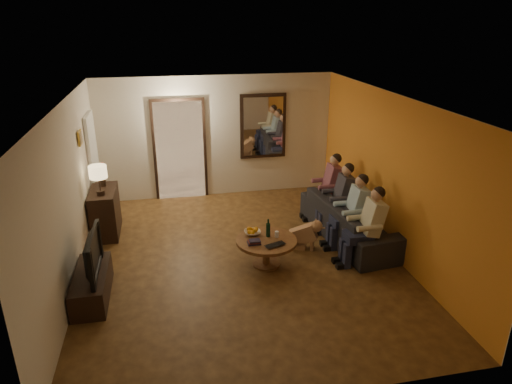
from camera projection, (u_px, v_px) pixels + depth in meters
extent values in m
cube|color=#412811|center=(242.00, 259.00, 7.49)|extent=(5.00, 6.00, 0.01)
cube|color=white|center=(240.00, 101.00, 6.54)|extent=(5.00, 6.00, 0.01)
cube|color=beige|center=(217.00, 137.00, 9.75)|extent=(5.00, 0.02, 2.60)
cube|color=beige|center=(295.00, 295.00, 4.27)|extent=(5.00, 0.02, 2.60)
cube|color=beige|center=(69.00, 198.00, 6.54)|extent=(0.02, 6.00, 2.60)
cube|color=beige|center=(391.00, 175.00, 7.48)|extent=(0.02, 6.00, 2.60)
cube|color=orange|center=(390.00, 175.00, 7.48)|extent=(0.01, 6.00, 2.60)
cube|color=#FFE0A5|center=(180.00, 151.00, 9.67)|extent=(1.00, 0.06, 2.10)
cube|color=black|center=(180.00, 151.00, 9.66)|extent=(1.12, 0.04, 2.22)
cube|color=silver|center=(192.00, 157.00, 9.78)|extent=(0.45, 0.03, 1.70)
cube|color=black|center=(263.00, 126.00, 9.83)|extent=(1.00, 0.05, 1.40)
cube|color=white|center=(263.00, 127.00, 9.80)|extent=(0.86, 0.02, 1.26)
cube|color=white|center=(94.00, 167.00, 8.75)|extent=(0.06, 0.85, 2.04)
cube|color=#B28C33|center=(80.00, 138.00, 7.53)|extent=(0.03, 0.28, 0.24)
cube|color=brown|center=(81.00, 138.00, 7.54)|extent=(0.01, 0.22, 0.18)
cube|color=black|center=(105.00, 212.00, 8.23)|extent=(0.45, 0.95, 0.84)
cube|color=black|center=(92.00, 285.00, 6.41)|extent=(0.45, 1.19, 0.40)
imported|color=black|center=(87.00, 254.00, 6.23)|extent=(1.02, 0.13, 0.59)
imported|color=black|center=(351.00, 220.00, 8.11)|extent=(2.46, 1.18, 0.69)
cylinder|color=#5C2F1B|center=(266.00, 252.00, 7.25)|extent=(1.14, 1.14, 0.45)
imported|color=white|center=(252.00, 233.00, 7.32)|extent=(0.26, 0.26, 0.06)
cylinder|color=silver|center=(277.00, 234.00, 7.23)|extent=(0.06, 0.06, 0.10)
imported|color=black|center=(277.00, 246.00, 6.93)|extent=(0.38, 0.31, 0.03)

